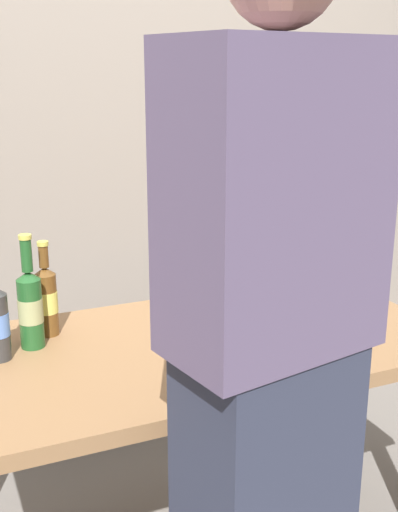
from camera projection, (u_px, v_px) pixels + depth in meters
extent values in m
cube|color=olive|center=(193.00, 348.00, 1.86)|extent=(1.45, 0.73, 0.04)
cylinder|color=#2D2D30|center=(323.00, 375.00, 2.49)|extent=(0.07, 0.07, 0.68)
cube|color=#B7BABC|center=(258.00, 332.00, 1.90)|extent=(0.38, 0.29, 0.01)
cube|color=#232326|center=(260.00, 331.00, 1.88)|extent=(0.31, 0.19, 0.00)
cube|color=#B7BABC|center=(246.00, 285.00, 2.02)|extent=(0.35, 0.17, 0.17)
cube|color=black|center=(246.00, 286.00, 2.02)|extent=(0.32, 0.15, 0.16)
cylinder|color=brown|center=(47.00, 305.00, 1.88)|extent=(0.06, 0.06, 0.18)
cone|color=brown|center=(45.00, 271.00, 1.85)|extent=(0.06, 0.06, 0.02)
cylinder|color=brown|center=(43.00, 256.00, 1.83)|extent=(0.03, 0.03, 0.06)
cylinder|color=#BFB74C|center=(43.00, 243.00, 1.82)|extent=(0.03, 0.03, 0.01)
cylinder|color=#D2CA59|center=(47.00, 302.00, 1.87)|extent=(0.06, 0.06, 0.06)
cylinder|color=#1E5123|center=(31.00, 313.00, 1.79)|extent=(0.07, 0.07, 0.20)
cone|color=#1E5123|center=(28.00, 275.00, 1.76)|extent=(0.07, 0.07, 0.02)
cylinder|color=#1E5123|center=(26.00, 255.00, 1.74)|extent=(0.03, 0.03, 0.09)
cylinder|color=#BFB74C|center=(25.00, 237.00, 1.73)|extent=(0.04, 0.04, 0.01)
cylinder|color=tan|center=(31.00, 310.00, 1.79)|extent=(0.07, 0.07, 0.07)
cube|color=#594C6B|center=(274.00, 201.00, 1.20)|extent=(0.44, 0.31, 0.58)
cube|color=gray|center=(106.00, 114.00, 2.41)|extent=(6.00, 0.10, 2.60)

